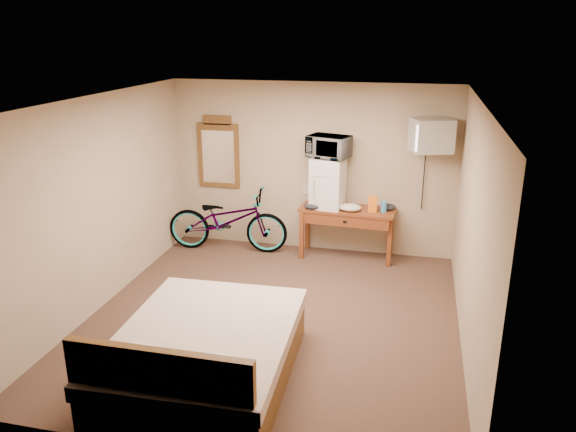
{
  "coord_description": "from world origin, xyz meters",
  "views": [
    {
      "loc": [
        1.49,
        -5.63,
        3.2
      ],
      "look_at": [
        0.06,
        0.49,
        1.1
      ],
      "focal_mm": 35.0,
      "sensor_mm": 36.0,
      "label": 1
    }
  ],
  "objects_px": {
    "mini_fridge": "(328,183)",
    "blue_cup": "(384,207)",
    "wall_mirror": "(219,153)",
    "desk": "(347,217)",
    "crt_television": "(431,135)",
    "bed": "(203,356)",
    "microwave": "(329,147)",
    "bicycle": "(228,220)"
  },
  "relations": [
    {
      "from": "bed",
      "to": "microwave",
      "type": "bearing_deg",
      "value": 79.89
    },
    {
      "from": "bicycle",
      "to": "wall_mirror",
      "type": "bearing_deg",
      "value": 28.19
    },
    {
      "from": "blue_cup",
      "to": "wall_mirror",
      "type": "height_order",
      "value": "wall_mirror"
    },
    {
      "from": "mini_fridge",
      "to": "bed",
      "type": "bearing_deg",
      "value": -100.1
    },
    {
      "from": "microwave",
      "to": "crt_television",
      "type": "relative_size",
      "value": 0.85
    },
    {
      "from": "mini_fridge",
      "to": "microwave",
      "type": "height_order",
      "value": "microwave"
    },
    {
      "from": "crt_television",
      "to": "bicycle",
      "type": "height_order",
      "value": "crt_television"
    },
    {
      "from": "mini_fridge",
      "to": "wall_mirror",
      "type": "xyz_separation_m",
      "value": [
        -1.72,
        0.24,
        0.3
      ]
    },
    {
      "from": "mini_fridge",
      "to": "crt_television",
      "type": "relative_size",
      "value": 1.1
    },
    {
      "from": "blue_cup",
      "to": "crt_television",
      "type": "bearing_deg",
      "value": 2.74
    },
    {
      "from": "blue_cup",
      "to": "bed",
      "type": "bearing_deg",
      "value": -112.85
    },
    {
      "from": "mini_fridge",
      "to": "blue_cup",
      "type": "relative_size",
      "value": 4.8
    },
    {
      "from": "crt_television",
      "to": "bicycle",
      "type": "distance_m",
      "value": 3.18
    },
    {
      "from": "desk",
      "to": "blue_cup",
      "type": "xyz_separation_m",
      "value": [
        0.52,
        -0.01,
        0.2
      ]
    },
    {
      "from": "bicycle",
      "to": "bed",
      "type": "bearing_deg",
      "value": -169.6
    },
    {
      "from": "desk",
      "to": "bed",
      "type": "xyz_separation_m",
      "value": [
        -0.9,
        -3.37,
        -0.34
      ]
    },
    {
      "from": "mini_fridge",
      "to": "wall_mirror",
      "type": "bearing_deg",
      "value": 172.17
    },
    {
      "from": "blue_cup",
      "to": "bicycle",
      "type": "relative_size",
      "value": 0.08
    },
    {
      "from": "wall_mirror",
      "to": "bed",
      "type": "bearing_deg",
      "value": -72.99
    },
    {
      "from": "mini_fridge",
      "to": "wall_mirror",
      "type": "relative_size",
      "value": 0.67
    },
    {
      "from": "microwave",
      "to": "bicycle",
      "type": "relative_size",
      "value": 0.31
    },
    {
      "from": "desk",
      "to": "crt_television",
      "type": "xyz_separation_m",
      "value": [
        1.08,
        0.02,
        1.22
      ]
    },
    {
      "from": "microwave",
      "to": "bed",
      "type": "xyz_separation_m",
      "value": [
        -0.61,
        -3.41,
        -1.34
      ]
    },
    {
      "from": "mini_fridge",
      "to": "bed",
      "type": "xyz_separation_m",
      "value": [
        -0.61,
        -3.41,
        -0.82
      ]
    },
    {
      "from": "blue_cup",
      "to": "bed",
      "type": "relative_size",
      "value": 0.07
    },
    {
      "from": "microwave",
      "to": "bicycle",
      "type": "height_order",
      "value": "microwave"
    },
    {
      "from": "crt_television",
      "to": "wall_mirror",
      "type": "distance_m",
      "value": 3.14
    },
    {
      "from": "desk",
      "to": "mini_fridge",
      "type": "relative_size",
      "value": 1.91
    },
    {
      "from": "desk",
      "to": "bed",
      "type": "height_order",
      "value": "bed"
    },
    {
      "from": "wall_mirror",
      "to": "bicycle",
      "type": "bearing_deg",
      "value": -57.19
    },
    {
      "from": "crt_television",
      "to": "desk",
      "type": "bearing_deg",
      "value": -178.89
    },
    {
      "from": "desk",
      "to": "wall_mirror",
      "type": "relative_size",
      "value": 1.27
    },
    {
      "from": "desk",
      "to": "crt_television",
      "type": "distance_m",
      "value": 1.64
    },
    {
      "from": "desk",
      "to": "mini_fridge",
      "type": "height_order",
      "value": "mini_fridge"
    },
    {
      "from": "desk",
      "to": "wall_mirror",
      "type": "xyz_separation_m",
      "value": [
        -2.02,
        0.27,
        0.78
      ]
    },
    {
      "from": "desk",
      "to": "mini_fridge",
      "type": "distance_m",
      "value": 0.57
    },
    {
      "from": "crt_television",
      "to": "blue_cup",
      "type": "bearing_deg",
      "value": -177.26
    },
    {
      "from": "mini_fridge",
      "to": "blue_cup",
      "type": "bearing_deg",
      "value": -2.98
    },
    {
      "from": "crt_television",
      "to": "bed",
      "type": "distance_m",
      "value": 4.23
    },
    {
      "from": "microwave",
      "to": "bicycle",
      "type": "distance_m",
      "value": 1.89
    },
    {
      "from": "blue_cup",
      "to": "bicycle",
      "type": "bearing_deg",
      "value": -177.87
    },
    {
      "from": "microwave",
      "to": "wall_mirror",
      "type": "height_order",
      "value": "wall_mirror"
    }
  ]
}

